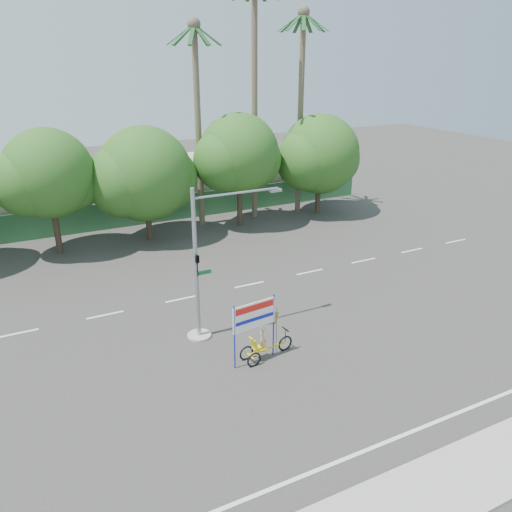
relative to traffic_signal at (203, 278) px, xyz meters
name	(u,v)px	position (x,y,z in m)	size (l,w,h in m)	color
ground	(290,367)	(2.20, -3.98, -2.92)	(120.00, 120.00, 0.00)	#33302D
sidewalk_near	(419,500)	(2.20, -11.48, -2.86)	(50.00, 2.40, 0.12)	gray
fence	(150,211)	(2.20, 17.52, -1.92)	(38.00, 0.08, 2.00)	#336B3D
building_left	(2,199)	(-7.80, 22.02, -0.92)	(12.00, 8.00, 4.00)	beige
building_right	(223,178)	(10.20, 22.02, -1.12)	(14.00, 8.00, 3.60)	beige
tree_left	(48,177)	(-4.85, 14.02, 2.14)	(6.66, 5.60, 8.07)	#473828
tree_center	(144,177)	(1.14, 14.02, 1.55)	(7.62, 6.40, 7.85)	#473828
tree_right	(238,156)	(8.15, 14.02, 2.32)	(6.90, 5.80, 8.36)	#473828
tree_far_right	(319,157)	(15.15, 14.02, 1.73)	(7.38, 6.20, 7.94)	#473828
palm_tall	(255,79)	(10.20, 15.52, 7.55)	(3.73, 3.79, 17.45)	#70604C
palm_mid	(301,93)	(14.20, 15.52, 6.48)	(3.73, 3.79, 15.45)	#70604C
palm_short	(197,104)	(5.70, 15.52, 5.94)	(3.73, 3.79, 14.45)	#70604C
traffic_signal	(203,278)	(0.00, 0.00, 0.00)	(4.72, 1.10, 7.00)	gray
trike_billboard	(260,335)	(1.37, -2.88, -1.74)	(2.96, 0.82, 2.92)	black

